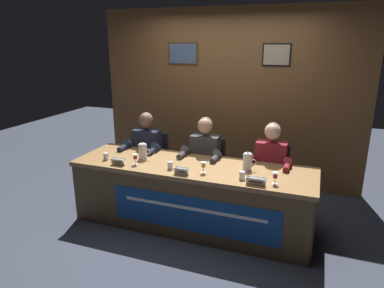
{
  "coord_description": "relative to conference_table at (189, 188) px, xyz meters",
  "views": [
    {
      "loc": [
        1.31,
        -3.52,
        2.13
      ],
      "look_at": [
        0.0,
        0.0,
        1.0
      ],
      "focal_mm": 32.3,
      "sensor_mm": 36.0,
      "label": 1
    }
  ],
  "objects": [
    {
      "name": "juice_glass_left",
      "position": [
        -0.62,
        -0.11,
        0.33
      ],
      "size": [
        0.06,
        0.06,
        0.12
      ],
      "color": "white",
      "rests_on": "conference_table"
    },
    {
      "name": "water_pitcher_left_side",
      "position": [
        -0.63,
        0.09,
        0.34
      ],
      "size": [
        0.15,
        0.1,
        0.21
      ],
      "color": "silver",
      "rests_on": "conference_table"
    },
    {
      "name": "water_cup_right",
      "position": [
        0.63,
        -0.12,
        0.28
      ],
      "size": [
        0.06,
        0.06,
        0.08
      ],
      "color": "silver",
      "rests_on": "conference_table"
    },
    {
      "name": "juice_glass_right",
      "position": [
        0.97,
        -0.13,
        0.33
      ],
      "size": [
        0.06,
        0.06,
        0.12
      ],
      "color": "white",
      "rests_on": "conference_table"
    },
    {
      "name": "wall_back_panelled",
      "position": [
        -0.0,
        1.65,
        0.79
      ],
      "size": [
        4.0,
        0.14,
        2.6
      ],
      "color": "brown",
      "rests_on": "ground_plane"
    },
    {
      "name": "water_cup_left",
      "position": [
        -1.03,
        -0.09,
        0.28
      ],
      "size": [
        0.06,
        0.06,
        0.08
      ],
      "color": "silver",
      "rests_on": "conference_table"
    },
    {
      "name": "water_pitcher_right_side",
      "position": [
        0.63,
        0.17,
        0.34
      ],
      "size": [
        0.15,
        0.1,
        0.21
      ],
      "color": "silver",
      "rests_on": "conference_table"
    },
    {
      "name": "panelist_center",
      "position": [
        -0.0,
        0.52,
        0.19
      ],
      "size": [
        0.51,
        0.48,
        1.22
      ],
      "color": "black",
      "rests_on": "ground_plane"
    },
    {
      "name": "ground_plane",
      "position": [
        -0.0,
        0.11,
        -0.51
      ],
      "size": [
        12.0,
        12.0,
        0.0
      ],
      "primitive_type": "plane",
      "color": "#383D4C"
    },
    {
      "name": "nameplate_center",
      "position": [
        -0.01,
        -0.22,
        0.28
      ],
      "size": [
        0.16,
        0.06,
        0.08
      ],
      "color": "white",
      "rests_on": "conference_table"
    },
    {
      "name": "chair_center",
      "position": [
        -0.0,
        0.71,
        -0.08
      ],
      "size": [
        0.44,
        0.44,
        0.89
      ],
      "color": "black",
      "rests_on": "ground_plane"
    },
    {
      "name": "nameplate_right",
      "position": [
        0.79,
        -0.22,
        0.28
      ],
      "size": [
        0.2,
        0.06,
        0.08
      ],
      "color": "white",
      "rests_on": "conference_table"
    },
    {
      "name": "chair_left",
      "position": [
        -0.84,
        0.71,
        -0.08
      ],
      "size": [
        0.44,
        0.44,
        0.89
      ],
      "color": "black",
      "rests_on": "ground_plane"
    },
    {
      "name": "panelist_right",
      "position": [
        0.83,
        0.52,
        0.19
      ],
      "size": [
        0.51,
        0.48,
        1.22
      ],
      "color": "black",
      "rests_on": "ground_plane"
    },
    {
      "name": "panelist_left",
      "position": [
        -0.84,
        0.52,
        0.19
      ],
      "size": [
        0.51,
        0.48,
        1.22
      ],
      "color": "black",
      "rests_on": "ground_plane"
    },
    {
      "name": "juice_glass_center",
      "position": [
        0.2,
        -0.09,
        0.33
      ],
      "size": [
        0.06,
        0.06,
        0.12
      ],
      "color": "white",
      "rests_on": "conference_table"
    },
    {
      "name": "nameplate_left",
      "position": [
        -0.8,
        -0.19,
        0.28
      ],
      "size": [
        0.17,
        0.06,
        0.08
      ],
      "color": "white",
      "rests_on": "conference_table"
    },
    {
      "name": "water_cup_center",
      "position": [
        -0.18,
        -0.1,
        0.28
      ],
      "size": [
        0.06,
        0.06,
        0.08
      ],
      "color": "silver",
      "rests_on": "conference_table"
    },
    {
      "name": "conference_table",
      "position": [
        0.0,
        0.0,
        0.0
      ],
      "size": [
        2.8,
        0.85,
        0.75
      ],
      "color": "olive",
      "rests_on": "ground_plane"
    },
    {
      "name": "chair_right",
      "position": [
        0.83,
        0.71,
        -0.08
      ],
      "size": [
        0.44,
        0.44,
        0.89
      ],
      "color": "black",
      "rests_on": "ground_plane"
    }
  ]
}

